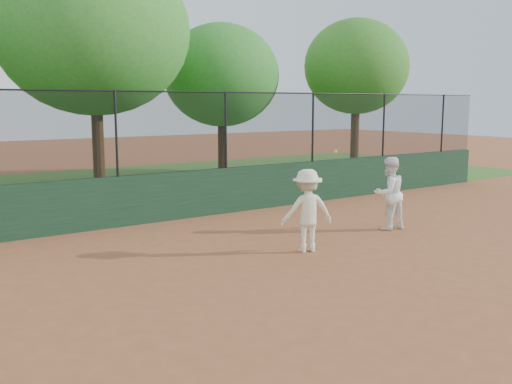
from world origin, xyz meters
TOP-DOWN VIEW (x-y plane):
  - ground at (0.00, 0.00)m, footprint 80.00×80.00m
  - back_wall at (0.00, 6.00)m, footprint 26.00×0.20m
  - grass_strip at (0.00, 12.00)m, footprint 36.00×12.00m
  - player_second at (4.51, 2.13)m, footprint 0.87×0.71m
  - player_main at (1.66, 1.67)m, footprint 1.20×0.92m
  - fence_assembly at (-0.03, 6.00)m, footprint 26.00×0.06m
  - tree_2 at (0.69, 10.58)m, footprint 5.93×5.40m
  - tree_3 at (6.09, 11.97)m, footprint 4.48×4.07m
  - tree_4 at (11.69, 10.49)m, footprint 4.50×4.09m

SIDE VIEW (x-z plane):
  - ground at x=0.00m, z-range 0.00..0.00m
  - grass_strip at x=0.00m, z-range 0.00..0.01m
  - back_wall at x=0.00m, z-range 0.00..1.20m
  - player_main at x=1.66m, z-range -0.19..1.83m
  - player_second at x=4.51m, z-range 0.00..1.69m
  - fence_assembly at x=-0.03m, z-range 1.24..3.24m
  - tree_3 at x=6.09m, z-range 0.99..6.87m
  - tree_4 at x=11.69m, z-range 1.20..7.53m
  - tree_2 at x=0.69m, z-range 1.25..8.88m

